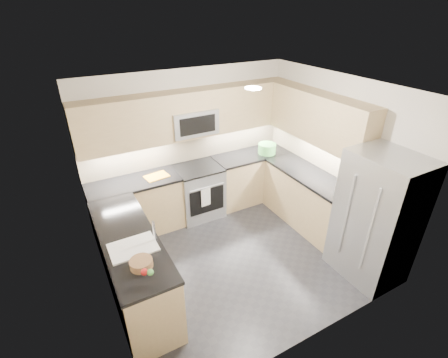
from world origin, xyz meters
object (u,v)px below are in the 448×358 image
microwave (193,122)px  refrigerator (376,218)px  gas_range (199,192)px  cutting_board (157,176)px  utensil_bowl (267,149)px  fruit_basket (141,263)px

microwave → refrigerator: bearing=-60.4°
gas_range → refrigerator: size_ratio=0.51×
gas_range → cutting_board: (-0.72, -0.00, 0.49)m
cutting_board → microwave: bearing=9.9°
refrigerator → utensil_bowl: size_ratio=5.60×
microwave → refrigerator: 3.04m
refrigerator → fruit_basket: (-2.95, 0.57, 0.08)m
utensil_bowl → refrigerator: bearing=-87.7°
cutting_board → fruit_basket: fruit_basket is taller
refrigerator → utensil_bowl: refrigerator is taller
microwave → cutting_board: 1.05m
refrigerator → gas_range: bearing=120.9°
gas_range → fruit_basket: bearing=-128.9°
fruit_basket → gas_range: bearing=51.1°
fruit_basket → microwave: bearing=52.9°
refrigerator → utensil_bowl: 2.34m
gas_range → microwave: size_ratio=1.20×
gas_range → cutting_board: size_ratio=2.49×
utensil_bowl → fruit_basket: size_ratio=1.34×
microwave → cutting_board: microwave is taller
utensil_bowl → cutting_board: size_ratio=0.88×
utensil_bowl → cutting_board: bearing=177.5°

